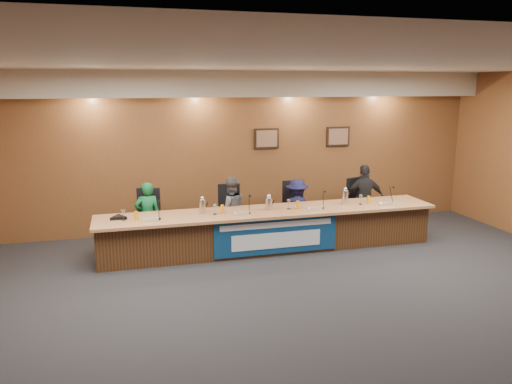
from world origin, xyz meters
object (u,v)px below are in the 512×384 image
panelist_c (297,208)px  carafe_right (345,197)px  banner (276,236)px  panelist_b (231,210)px  office_chair_b (229,217)px  office_chair_c (295,212)px  speakerphone (119,217)px  dais_body (270,231)px  office_chair_a (148,222)px  panelist_d (364,199)px  office_chair_d (362,208)px  panelist_a (148,216)px  carafe_left (202,207)px  carafe_mid (269,204)px

panelist_c → carafe_right: (0.75, -0.56, 0.30)m
banner → panelist_b: bearing=120.9°
panelist_c → panelist_b: bearing=11.9°
panelist_c → carafe_right: size_ratio=4.43×
panelist_c → office_chair_b: size_ratio=2.42×
office_chair_c → speakerphone: (-3.34, -0.64, 0.30)m
dais_body → office_chair_a: dais_body is taller
dais_body → speakerphone: (-2.62, 0.04, 0.43)m
dais_body → banner: banner is taller
panelist_d → office_chair_d: panelist_d is taller
panelist_a → carafe_left: (0.91, -0.56, 0.25)m
panelist_c → panelist_d: 1.45m
banner → carafe_left: bearing=160.4°
office_chair_b → carafe_right: size_ratio=1.83×
panelist_a → panelist_b: (1.52, 0.00, 0.01)m
panelist_d → carafe_left: (-3.38, -0.56, 0.19)m
panelist_b → office_chair_a: panelist_b is taller
dais_body → panelist_a: panelist_a is taller
carafe_right → panelist_d: bearing=38.7°
carafe_left → banner: bearing=-19.6°
office_chair_b → carafe_left: carafe_left is taller
carafe_right → speakerphone: carafe_right is taller
dais_body → office_chair_d: bearing=17.3°
banner → office_chair_c: bearing=56.3°
panelist_c → office_chair_c: 0.14m
carafe_mid → panelist_b: bearing=133.4°
dais_body → banner: bearing=-90.0°
panelist_b → office_chair_a: size_ratio=2.64×
office_chair_a → office_chair_c: 2.84m
panelist_a → carafe_mid: (2.09, -0.60, 0.23)m
banner → speakerphone: speakerphone is taller
panelist_a → carafe_left: size_ratio=4.97×
banner → office_chair_b: (-0.59, 1.09, 0.10)m
office_chair_c → dais_body: bearing=-130.2°
office_chair_b → carafe_right: 2.20m
carafe_mid → banner: bearing=-86.2°
banner → panelist_c: panelist_c is taller
panelist_c → office_chair_d: 1.45m
panelist_b → panelist_d: bearing=175.9°
office_chair_c → office_chair_d: bearing=6.9°
office_chair_c → office_chair_d: same height
panelist_c → office_chair_c: (0.00, 0.10, -0.10)m
panelist_a → carafe_right: size_ratio=4.77×
carafe_left → speakerphone: carafe_left is taller
panelist_a → office_chair_c: panelist_a is taller
dais_body → carafe_left: 1.32m
dais_body → office_chair_c: dais_body is taller
office_chair_d → banner: bearing=-174.6°
panelist_c → office_chair_b: panelist_c is taller
panelist_b → carafe_mid: 0.86m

